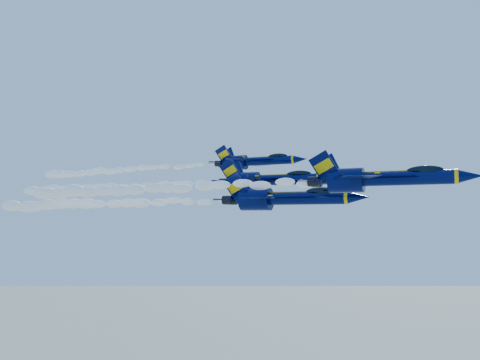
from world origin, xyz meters
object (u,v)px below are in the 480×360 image
at_px(jet_lead, 379,178).
at_px(jet_second, 283,198).
at_px(jet_fourth, 254,161).
at_px(jet_third, 269,180).

bearing_deg(jet_lead, jet_second, 156.71).
relative_size(jet_lead, jet_fourth, 1.04).
height_order(jet_lead, jet_fourth, jet_fourth).
bearing_deg(jet_third, jet_second, -58.62).
height_order(jet_second, jet_third, jet_third).
relative_size(jet_second, jet_third, 1.05).
xyz_separation_m(jet_second, jet_third, (-5.24, 8.58, 3.21)).
relative_size(jet_third, jet_fourth, 1.06).
bearing_deg(jet_third, jet_lead, -37.90).
bearing_deg(jet_fourth, jet_third, -57.89).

